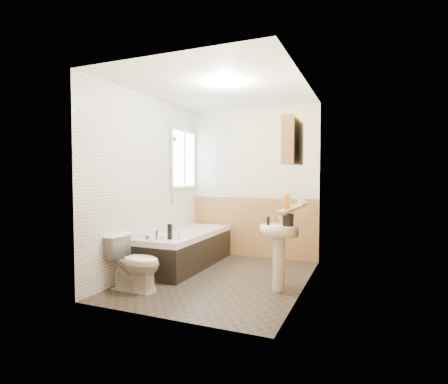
{
  "coord_description": "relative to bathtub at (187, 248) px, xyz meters",
  "views": [
    {
      "loc": [
        1.82,
        -4.21,
        1.37
      ],
      "look_at": [
        0.0,
        0.15,
        1.15
      ],
      "focal_mm": 28.0,
      "sensor_mm": 36.0,
      "label": 1
    }
  ],
  "objects": [
    {
      "name": "floor",
      "position": [
        0.73,
        -0.43,
        -0.27
      ],
      "size": [
        2.8,
        2.8,
        0.0
      ],
      "primitive_type": "plane",
      "color": "#2F2721",
      "rests_on": "ground"
    },
    {
      "name": "ceiling",
      "position": [
        0.73,
        -0.43,
        2.23
      ],
      "size": [
        2.8,
        2.8,
        0.0
      ],
      "primitive_type": "plane",
      "rotation": [
        3.14,
        0.0,
        0.0
      ],
      "color": "white",
      "rests_on": "ground"
    },
    {
      "name": "wall_back",
      "position": [
        0.73,
        0.98,
        0.98
      ],
      "size": [
        2.2,
        0.02,
        2.5
      ],
      "primitive_type": "cube",
      "color": "beige",
      "rests_on": "ground"
    },
    {
      "name": "wall_front",
      "position": [
        0.73,
        -1.84,
        0.98
      ],
      "size": [
        2.2,
        0.02,
        2.5
      ],
      "primitive_type": "cube",
      "color": "beige",
      "rests_on": "ground"
    },
    {
      "name": "wall_left",
      "position": [
        -0.38,
        -0.43,
        0.98
      ],
      "size": [
        0.02,
        2.8,
        2.5
      ],
      "primitive_type": "cube",
      "color": "beige",
      "rests_on": "ground"
    },
    {
      "name": "wall_right",
      "position": [
        1.84,
        -0.43,
        0.98
      ],
      "size": [
        0.02,
        2.8,
        2.5
      ],
      "primitive_type": "cube",
      "color": "beige",
      "rests_on": "ground"
    },
    {
      "name": "wainscot_right",
      "position": [
        1.82,
        -0.43,
        0.23
      ],
      "size": [
        0.01,
        2.8,
        1.0
      ],
      "primitive_type": "cube",
      "color": "#B38249",
      "rests_on": "wall_right"
    },
    {
      "name": "wainscot_front",
      "position": [
        0.73,
        -1.82,
        0.23
      ],
      "size": [
        2.2,
        0.01,
        1.0
      ],
      "primitive_type": "cube",
      "color": "#B38249",
      "rests_on": "wall_front"
    },
    {
      "name": "wainscot_back",
      "position": [
        0.73,
        0.96,
        0.23
      ],
      "size": [
        2.2,
        0.01,
        1.0
      ],
      "primitive_type": "cube",
      "color": "#B38249",
      "rests_on": "wall_back"
    },
    {
      "name": "tile_cladding_left",
      "position": [
        -0.36,
        -0.43,
        0.98
      ],
      "size": [
        0.01,
        2.8,
        2.5
      ],
      "primitive_type": "cube",
      "color": "white",
      "rests_on": "wall_left"
    },
    {
      "name": "tile_return_back",
      "position": [
        0.01,
        0.96,
        1.48
      ],
      "size": [
        0.75,
        0.01,
        1.5
      ],
      "primitive_type": "cube",
      "color": "white",
      "rests_on": "wall_back"
    },
    {
      "name": "window",
      "position": [
        -0.33,
        0.52,
        1.38
      ],
      "size": [
        0.03,
        0.79,
        0.99
      ],
      "color": "white",
      "rests_on": "wall_left"
    },
    {
      "name": "bathtub",
      "position": [
        0.0,
        0.0,
        0.0
      ],
      "size": [
        0.7,
        1.82,
        0.66
      ],
      "color": "black",
      "rests_on": "floor"
    },
    {
      "name": "shower_riser",
      "position": [
        -0.31,
        0.11,
        1.36
      ],
      "size": [
        0.11,
        0.08,
        1.23
      ],
      "color": "silver",
      "rests_on": "wall_left"
    },
    {
      "name": "toilet",
      "position": [
        -0.03,
        -1.24,
        0.06
      ],
      "size": [
        0.68,
        0.39,
        0.66
      ],
      "primitive_type": "imported",
      "rotation": [
        0.0,
        0.0,
        1.55
      ],
      "color": "white",
      "rests_on": "floor"
    },
    {
      "name": "sink",
      "position": [
        1.57,
        -0.59,
        0.29
      ],
      "size": [
        0.46,
        0.37,
        0.89
      ],
      "rotation": [
        0.0,
        0.0,
        -0.17
      ],
      "color": "white",
      "rests_on": "floor"
    },
    {
      "name": "pine_shelf",
      "position": [
        1.77,
        -0.7,
        0.74
      ],
      "size": [
        0.1,
        1.38,
        0.03
      ],
      "primitive_type": "cube",
      "color": "#B38249",
      "rests_on": "wall_right"
    },
    {
      "name": "medicine_cabinet",
      "position": [
        1.74,
        -0.7,
        1.48
      ],
      "size": [
        0.15,
        0.57,
        0.52
      ],
      "color": "#B38249",
      "rests_on": "wall_right"
    },
    {
      "name": "foam_can",
      "position": [
        1.77,
        -1.09,
        0.83
      ],
      "size": [
        0.05,
        0.05,
        0.15
      ],
      "primitive_type": "cylinder",
      "rotation": [
        0.0,
        0.0,
        -0.1
      ],
      "color": "orange",
      "rests_on": "pine_shelf"
    },
    {
      "name": "green_bottle",
      "position": [
        1.77,
        -0.95,
        0.85
      ],
      "size": [
        0.05,
        0.05,
        0.2
      ],
      "primitive_type": "cone",
      "rotation": [
        0.0,
        0.0,
        0.35
      ],
      "color": "#59C647",
      "rests_on": "pine_shelf"
    },
    {
      "name": "black_jar",
      "position": [
        1.77,
        -0.28,
        0.78
      ],
      "size": [
        0.09,
        0.09,
        0.05
      ],
      "primitive_type": "cylinder",
      "rotation": [
        0.0,
        0.0,
        -0.26
      ],
      "color": "silver",
      "rests_on": "pine_shelf"
    },
    {
      "name": "soap_bottle",
      "position": [
        1.69,
        -0.64,
        0.56
      ],
      "size": [
        0.14,
        0.23,
        0.1
      ],
      "primitive_type": "imported",
      "rotation": [
        0.0,
        0.0,
        -0.23
      ],
      "color": "black",
      "rests_on": "sink"
    },
    {
      "name": "clear_bottle",
      "position": [
        1.45,
        -0.65,
        0.56
      ],
      "size": [
        0.04,
        0.04,
        0.1
      ],
      "primitive_type": "cylinder",
      "rotation": [
        0.0,
        0.0,
        0.22
      ],
      "color": "black",
      "rests_on": "sink"
    },
    {
      "name": "blue_gel",
      "position": [
        0.11,
        -0.67,
        0.35
      ],
      "size": [
        0.06,
        0.04,
        0.21
      ],
      "primitive_type": "cube",
      "rotation": [
        0.0,
        0.0,
        0.01
      ],
      "color": "black",
      "rests_on": "bathtub"
    },
    {
      "name": "cream_jar",
      "position": [
        -0.19,
        -0.74,
        0.27
      ],
      "size": [
        0.08,
        0.08,
        0.04
      ],
      "primitive_type": "cylinder",
      "rotation": [
        0.0,
        0.0,
        -0.16
      ],
      "color": "purple",
      "rests_on": "bathtub"
    },
    {
      "name": "orange_bottle",
      "position": [
        0.23,
        -0.63,
        0.29
      ],
      "size": [
        0.03,
        0.03,
        0.07
      ],
      "primitive_type": "cylinder",
      "rotation": [
        0.0,
        0.0,
        0.23
      ],
      "color": "silver",
      "rests_on": "bathtub"
    }
  ]
}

